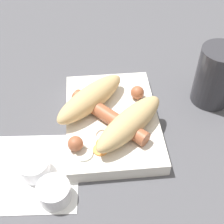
{
  "coord_description": "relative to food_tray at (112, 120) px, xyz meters",
  "views": [
    {
      "loc": [
        -0.4,
        0.04,
        0.46
      ],
      "look_at": [
        0.0,
        0.0,
        0.04
      ],
      "focal_mm": 50.0,
      "sensor_mm": 36.0,
      "label": 1
    }
  ],
  "objects": [
    {
      "name": "ground_plane",
      "position": [
        0.0,
        0.0,
        -0.01
      ],
      "size": [
        3.0,
        3.0,
        0.0
      ],
      "primitive_type": "plane",
      "color": "#4C4C51"
    },
    {
      "name": "food_tray",
      "position": [
        0.0,
        0.0,
        0.0
      ],
      "size": [
        0.25,
        0.17,
        0.03
      ],
      "color": "silver",
      "rests_on": "ground_plane"
    },
    {
      "name": "bread_roll",
      "position": [
        -0.01,
        0.01,
        0.04
      ],
      "size": [
        0.22,
        0.22,
        0.05
      ],
      "color": "tan",
      "rests_on": "food_tray"
    },
    {
      "name": "sausage",
      "position": [
        -0.01,
        0.01,
        0.03
      ],
      "size": [
        0.14,
        0.15,
        0.03
      ],
      "color": "#9E5638",
      "rests_on": "food_tray"
    },
    {
      "name": "pickled_veggies",
      "position": [
        -0.07,
        0.03,
        0.02
      ],
      "size": [
        0.07,
        0.07,
        0.0
      ],
      "color": "orange",
      "rests_on": "food_tray"
    },
    {
      "name": "napkin",
      "position": [
        -0.09,
        0.15,
        -0.01
      ],
      "size": [
        0.17,
        0.17,
        0.0
      ],
      "color": "white",
      "rests_on": "ground_plane"
    },
    {
      "name": "condiment_cup_near",
      "position": [
        -0.1,
        0.14,
        0.0
      ],
      "size": [
        0.05,
        0.05,
        0.03
      ],
      "color": "white",
      "rests_on": "ground_plane"
    },
    {
      "name": "condiment_cup_far",
      "position": [
        -0.15,
        0.11,
        0.0
      ],
      "size": [
        0.05,
        0.05,
        0.03
      ],
      "color": "white",
      "rests_on": "ground_plane"
    },
    {
      "name": "drink_glass",
      "position": [
        0.05,
        -0.21,
        0.05
      ],
      "size": [
        0.08,
        0.08,
        0.12
      ],
      "color": "#333338",
      "rests_on": "ground_plane"
    }
  ]
}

